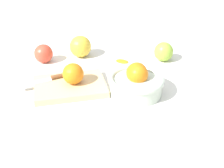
# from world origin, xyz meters

# --- Properties ---
(ground_plane) EXTENTS (2.40, 2.40, 0.00)m
(ground_plane) POSITION_xyz_m (0.00, 0.00, 0.00)
(ground_plane) COLOR silver
(bowl) EXTENTS (0.17, 0.17, 0.10)m
(bowl) POSITION_xyz_m (-0.11, 0.11, 0.04)
(bowl) COLOR beige
(bowl) RESTS_ON ground_plane
(cutting_board) EXTENTS (0.24, 0.18, 0.02)m
(cutting_board) POSITION_xyz_m (0.10, 0.05, 0.01)
(cutting_board) COLOR #DBB77F
(cutting_board) RESTS_ON ground_plane
(orange_on_board) EXTENTS (0.07, 0.07, 0.07)m
(orange_on_board) POSITION_xyz_m (0.08, 0.05, 0.05)
(orange_on_board) COLOR orange
(orange_on_board) RESTS_ON cutting_board
(knife) EXTENTS (0.15, 0.06, 0.01)m
(knife) POSITION_xyz_m (0.17, 0.02, 0.02)
(knife) COLOR silver
(knife) RESTS_ON cutting_board
(apple_front_right) EXTENTS (0.08, 0.08, 0.08)m
(apple_front_right) POSITION_xyz_m (0.05, -0.19, 0.04)
(apple_front_right) COLOR gold
(apple_front_right) RESTS_ON ground_plane
(apple_front_left) EXTENTS (0.07, 0.07, 0.07)m
(apple_front_left) POSITION_xyz_m (-0.26, -0.11, 0.04)
(apple_front_left) COLOR #8EB738
(apple_front_left) RESTS_ON ground_plane
(apple_front_right_2) EXTENTS (0.07, 0.07, 0.07)m
(apple_front_right_2) POSITION_xyz_m (0.19, -0.16, 0.03)
(apple_front_right_2) COLOR #D6422D
(apple_front_right_2) RESTS_ON ground_plane
(citrus_peel) EXTENTS (0.06, 0.06, 0.01)m
(citrus_peel) POSITION_xyz_m (-0.10, -0.12, 0.00)
(citrus_peel) COLOR orange
(citrus_peel) RESTS_ON ground_plane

